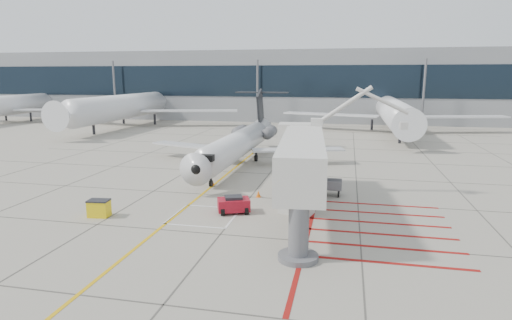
% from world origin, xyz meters
% --- Properties ---
extents(ground_plane, '(260.00, 260.00, 0.00)m').
position_xyz_m(ground_plane, '(0.00, 0.00, 0.00)').
color(ground_plane, '#9F9889').
rests_on(ground_plane, ground).
extents(regional_jet, '(22.29, 27.98, 7.28)m').
position_xyz_m(regional_jet, '(-3.88, 12.87, 3.64)').
color(regional_jet, silver).
rests_on(regional_jet, ground_plane).
extents(jet_bridge, '(9.82, 18.32, 7.07)m').
position_xyz_m(jet_bridge, '(4.35, -0.48, 3.54)').
color(jet_bridge, silver).
rests_on(jet_bridge, ground_plane).
extents(pushback_tug, '(2.46, 2.01, 1.24)m').
position_xyz_m(pushback_tug, '(-0.27, 0.07, 0.62)').
color(pushback_tug, '#A40F20').
rests_on(pushback_tug, ground_plane).
extents(spill_bin, '(1.41, 1.02, 1.14)m').
position_xyz_m(spill_bin, '(-8.73, -2.55, 0.57)').
color(spill_bin, yellow).
rests_on(spill_bin, ground_plane).
extents(baggage_cart, '(2.02, 1.28, 1.27)m').
position_xyz_m(baggage_cart, '(5.79, 5.81, 0.64)').
color(baggage_cart, slate).
rests_on(baggage_cart, ground_plane).
extents(ground_power_unit, '(2.47, 1.81, 1.75)m').
position_xyz_m(ground_power_unit, '(3.90, 0.86, 0.88)').
color(ground_power_unit, silver).
rests_on(ground_power_unit, ground_plane).
extents(cone_nose, '(0.34, 0.34, 0.47)m').
position_xyz_m(cone_nose, '(-4.00, 6.90, 0.24)').
color(cone_nose, '#E2560B').
rests_on(cone_nose, ground_plane).
extents(cone_side, '(0.37, 0.37, 0.51)m').
position_xyz_m(cone_side, '(0.60, 4.11, 0.26)').
color(cone_side, orange).
rests_on(cone_side, ground_plane).
extents(terminal_building, '(180.00, 28.00, 14.00)m').
position_xyz_m(terminal_building, '(10.00, 70.00, 7.00)').
color(terminal_building, gray).
rests_on(terminal_building, ground_plane).
extents(terminal_glass_band, '(180.00, 0.10, 6.00)m').
position_xyz_m(terminal_glass_band, '(10.00, 55.95, 8.00)').
color(terminal_glass_band, black).
rests_on(terminal_glass_band, ground_plane).
extents(bg_aircraft_a, '(35.25, 39.17, 11.75)m').
position_xyz_m(bg_aircraft_a, '(-58.36, 46.00, 5.88)').
color(bg_aircraft_a, silver).
rests_on(bg_aircraft_a, ground_plane).
extents(bg_aircraft_b, '(38.71, 43.01, 12.90)m').
position_xyz_m(bg_aircraft_b, '(-31.85, 46.00, 6.45)').
color(bg_aircraft_b, silver).
rests_on(bg_aircraft_b, ground_plane).
extents(bg_aircraft_c, '(36.19, 40.21, 12.06)m').
position_xyz_m(bg_aircraft_c, '(14.12, 46.00, 6.03)').
color(bg_aircraft_c, silver).
rests_on(bg_aircraft_c, ground_plane).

